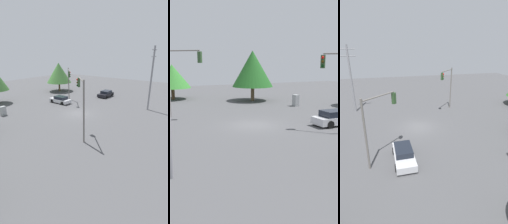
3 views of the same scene
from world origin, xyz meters
TOP-DOWN VIEW (x-y plane):
  - ground_plane at (0.00, 0.00)m, footprint 80.00×80.00m
  - sedan_dark at (-12.39, -2.10)m, footprint 4.01×2.06m
  - sedan_silver at (-2.82, -6.62)m, footprint 1.89×4.25m
  - traffic_signal_main at (5.95, 5.18)m, footprint 2.85×2.93m
  - traffic_signal_cross at (-4.83, -6.07)m, footprint 2.93×2.78m
  - utility_pole_tall at (-8.62, 8.18)m, footprint 2.20×0.28m
  - electrical_cabinet at (7.46, -8.90)m, footprint 0.82×0.55m
  - tree_far at (-10.74, -14.49)m, footprint 5.94×5.94m

SIDE VIEW (x-z plane):
  - ground_plane at x=0.00m, z-range 0.00..0.00m
  - sedan_dark at x=-12.39m, z-range -0.03..1.29m
  - sedan_silver at x=-2.82m, z-range -0.02..1.31m
  - electrical_cabinet at x=7.46m, z-range 0.00..1.41m
  - traffic_signal_cross at x=-4.83m, z-range 1.17..7.55m
  - tree_far at x=-10.74m, z-range 1.06..7.93m
  - traffic_signal_main at x=5.95m, z-range 1.23..7.99m
  - utility_pole_tall at x=-8.62m, z-range 0.29..10.51m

